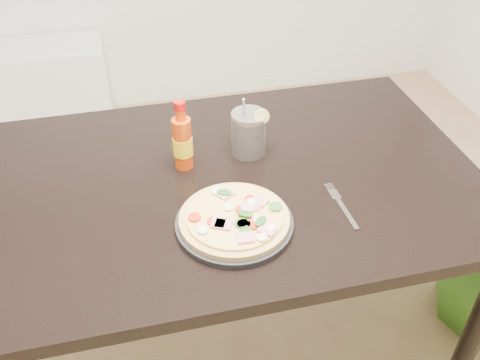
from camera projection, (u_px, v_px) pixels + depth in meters
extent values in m
cube|color=black|center=(230.00, 182.00, 1.51)|extent=(1.40, 0.90, 0.04)
cylinder|color=black|center=(475.00, 332.00, 1.56)|extent=(0.06, 0.06, 0.71)
cylinder|color=black|center=(34.00, 224.00, 1.92)|extent=(0.06, 0.06, 0.71)
cylinder|color=black|center=(365.00, 173.00, 2.15)|extent=(0.06, 0.06, 0.71)
cylinder|color=black|center=(234.00, 224.00, 1.33)|extent=(0.29, 0.29, 0.02)
cylinder|color=tan|center=(234.00, 219.00, 1.32)|extent=(0.28, 0.28, 0.01)
cylinder|color=#F9D66C|center=(234.00, 216.00, 1.31)|extent=(0.24, 0.24, 0.01)
cube|color=pink|center=(223.00, 225.00, 1.28)|extent=(0.05, 0.05, 0.01)
cube|color=pink|center=(267.00, 230.00, 1.27)|extent=(0.05, 0.05, 0.01)
cube|color=pink|center=(218.00, 223.00, 1.29)|extent=(0.05, 0.05, 0.01)
cube|color=pink|center=(245.00, 238.00, 1.24)|extent=(0.04, 0.04, 0.01)
cube|color=pink|center=(259.00, 201.00, 1.35)|extent=(0.05, 0.05, 0.01)
cube|color=pink|center=(226.00, 194.00, 1.37)|extent=(0.05, 0.05, 0.01)
cube|color=pink|center=(249.00, 208.00, 1.33)|extent=(0.05, 0.04, 0.01)
cylinder|color=red|center=(251.00, 199.00, 1.35)|extent=(0.03, 0.03, 0.01)
cylinder|color=red|center=(253.00, 225.00, 1.28)|extent=(0.03, 0.03, 0.01)
cylinder|color=red|center=(214.00, 221.00, 1.29)|extent=(0.03, 0.03, 0.01)
cylinder|color=red|center=(242.00, 210.00, 1.32)|extent=(0.03, 0.03, 0.01)
cylinder|color=red|center=(194.00, 217.00, 1.30)|extent=(0.03, 0.03, 0.01)
cylinder|color=#367326|center=(275.00, 207.00, 1.33)|extent=(0.03, 0.03, 0.01)
cylinder|color=#367326|center=(241.00, 223.00, 1.28)|extent=(0.03, 0.03, 0.01)
cylinder|color=#367326|center=(246.00, 233.00, 1.26)|extent=(0.03, 0.03, 0.01)
cylinder|color=#367326|center=(244.00, 224.00, 1.28)|extent=(0.03, 0.03, 0.01)
ellipsoid|color=white|center=(216.00, 191.00, 1.38)|extent=(0.03, 0.03, 0.01)
ellipsoid|color=white|center=(203.00, 230.00, 1.26)|extent=(0.03, 0.03, 0.01)
ellipsoid|color=white|center=(251.00, 202.00, 1.34)|extent=(0.03, 0.03, 0.01)
ellipsoid|color=white|center=(228.00, 207.00, 1.33)|extent=(0.03, 0.03, 0.01)
ellipsoid|color=white|center=(262.00, 237.00, 1.24)|extent=(0.03, 0.03, 0.01)
ellipsoid|color=white|center=(271.00, 228.00, 1.27)|extent=(0.03, 0.03, 0.01)
ellipsoid|color=white|center=(258.00, 220.00, 1.29)|extent=(0.03, 0.03, 0.01)
ellipsoid|color=#1B6117|center=(245.00, 213.00, 1.30)|extent=(0.05, 0.04, 0.00)
ellipsoid|color=#1B6117|center=(224.00, 192.00, 1.37)|extent=(0.05, 0.04, 0.00)
ellipsoid|color=#1B6117|center=(261.00, 221.00, 1.28)|extent=(0.04, 0.04, 0.00)
cylinder|color=#CF400C|center=(183.00, 143.00, 1.48)|extent=(0.07, 0.07, 0.16)
cylinder|color=yellow|center=(183.00, 146.00, 1.49)|extent=(0.06, 0.06, 0.06)
cylinder|color=#CF400C|center=(180.00, 114.00, 1.43)|extent=(0.03, 0.03, 0.03)
cylinder|color=red|center=(180.00, 105.00, 1.41)|extent=(0.03, 0.03, 0.02)
cylinder|color=black|center=(249.00, 136.00, 1.55)|extent=(0.09, 0.09, 0.12)
cylinder|color=silver|center=(249.00, 133.00, 1.55)|extent=(0.10, 0.10, 0.13)
cylinder|color=#F2E059|center=(262.00, 117.00, 1.50)|extent=(0.04, 0.01, 0.04)
cylinder|color=#B2B2B7|center=(244.00, 121.00, 1.53)|extent=(0.03, 0.06, 0.17)
cube|color=silver|center=(347.00, 214.00, 1.37)|extent=(0.02, 0.12, 0.00)
cube|color=silver|center=(334.00, 195.00, 1.43)|extent=(0.03, 0.04, 0.00)
cube|color=silver|center=(327.00, 188.00, 1.45)|extent=(0.00, 0.03, 0.00)
cube|color=silver|center=(329.00, 187.00, 1.45)|extent=(0.00, 0.03, 0.00)
cube|color=silver|center=(331.00, 187.00, 1.45)|extent=(0.00, 0.03, 0.00)
cube|color=silver|center=(333.00, 187.00, 1.45)|extent=(0.00, 0.03, 0.00)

